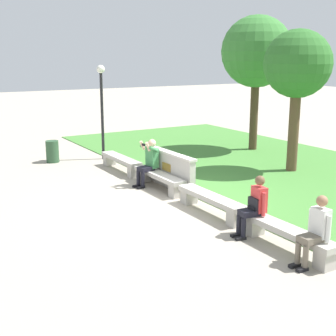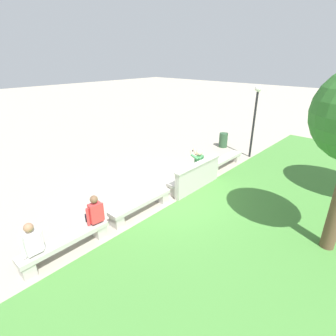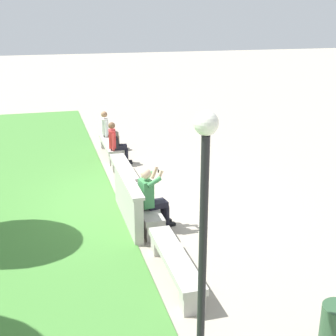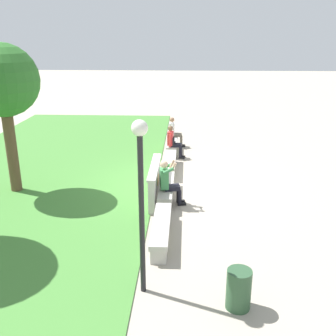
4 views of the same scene
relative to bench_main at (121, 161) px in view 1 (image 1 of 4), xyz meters
name	(u,v)px [view 1 (image 1 of 4)]	position (x,y,z in m)	size (l,w,h in m)	color
ground_plane	(183,200)	(3.67, 0.00, -0.31)	(80.00, 80.00, 0.00)	#A89E8C
grass_strip	(305,177)	(3.67, 4.38, -0.29)	(21.55, 8.00, 0.03)	#478438
bench_main	(121,161)	(0.00, 0.00, 0.00)	(2.22, 0.40, 0.45)	#B7B2A8
bench_near	(159,178)	(2.45, 0.00, 0.00)	(2.22, 0.40, 0.45)	#B7B2A8
bench_mid	(211,201)	(4.89, 0.00, 0.00)	(2.22, 0.40, 0.45)	#B7B2A8
bench_far	(287,235)	(7.34, 0.00, 0.00)	(2.22, 0.40, 0.45)	#B7B2A8
backrest_wall_with_plaque	(169,169)	(2.45, 0.34, 0.21)	(2.40, 0.24, 1.01)	#B7B2A8
person_photographer	(149,160)	(2.01, -0.08, 0.43)	(0.52, 0.77, 1.32)	black
person_distant	(254,204)	(6.46, -0.07, 0.36)	(0.48, 0.70, 1.26)	black
person_companion	(316,229)	(8.05, -0.07, 0.36)	(0.48, 0.67, 1.26)	black
backpack	(256,206)	(6.45, -0.02, 0.32)	(0.28, 0.24, 0.43)	black
tree_behind_wall	(298,66)	(2.83, 4.65, 2.99)	(2.08, 2.08, 4.40)	brown
tree_left_background	(257,52)	(-0.48, 5.90, 3.41)	(2.67, 2.67, 5.08)	#4C3826
trash_bin	(52,152)	(-2.35, -1.50, 0.07)	(0.44, 0.44, 0.75)	#2D5133
lamp_post	(102,97)	(-1.94, 0.22, 1.89)	(0.28, 0.28, 3.29)	black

